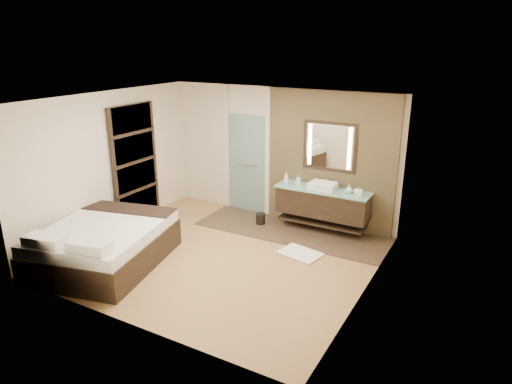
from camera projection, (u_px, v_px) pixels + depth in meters
The scene contains 15 objects.
floor at pixel (221, 256), 7.94m from camera, with size 5.00×5.00×0.00m, color #9B6941.
tile_strip at pixel (291, 231), 8.99m from camera, with size 3.80×1.30×0.01m, color #39261F.
stone_wall at pixel (330, 161), 8.83m from camera, with size 2.60×0.08×2.70m, color tan.
vanity at pixel (322, 203), 8.84m from camera, with size 1.85×0.55×0.88m.
mirror_unit at pixel (330, 146), 8.69m from camera, with size 1.06×0.04×0.96m.
frosted_door at pixel (247, 160), 9.74m from camera, with size 1.10×0.12×2.70m.
shoji_partition at pixel (135, 164), 9.17m from camera, with size 0.06×1.20×2.40m.
bed at pixel (104, 244), 7.59m from camera, with size 2.20×2.52×0.84m.
bath_mat at pixel (300, 253), 8.02m from camera, with size 0.72×0.50×0.02m, color white.
waste_bin at pixel (261, 219), 9.29m from camera, with size 0.19×0.19×0.23m, color black.
tissue_box at pixel (359, 193), 8.36m from camera, with size 0.12×0.12×0.10m, color white.
soap_bottle_a at pixel (286, 178), 9.02m from camera, with size 0.09×0.09×0.23m, color silver.
soap_bottle_b at pixel (298, 180), 8.97m from camera, with size 0.09×0.09×0.19m, color #B2B2B2.
soap_bottle_c at pixel (349, 189), 8.49m from camera, with size 0.13×0.13×0.17m, color silver.
cup at pixel (358, 192), 8.42m from camera, with size 0.14×0.14×0.11m, color white.
Camera 1 is at (4.01, -5.97, 3.60)m, focal length 32.00 mm.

